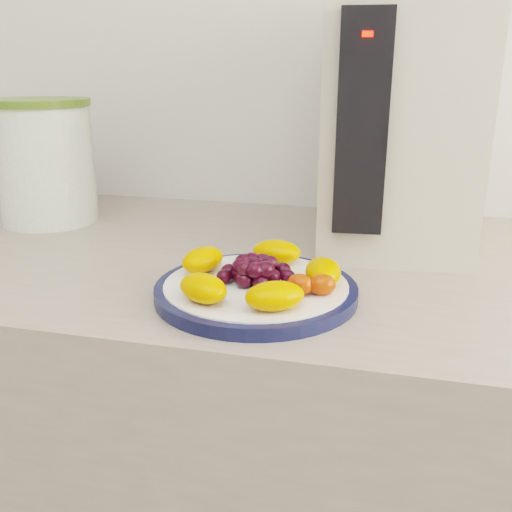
# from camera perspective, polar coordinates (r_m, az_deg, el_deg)

# --- Properties ---
(counter) EXTENTS (3.50, 0.60, 0.90)m
(counter) POSITION_cam_1_polar(r_m,az_deg,el_deg) (1.06, -2.46, -23.38)
(counter) COLOR gray
(counter) RESTS_ON floor
(plate_rim) EXTENTS (0.23, 0.23, 0.01)m
(plate_rim) POSITION_cam_1_polar(r_m,az_deg,el_deg) (0.66, 0.00, -3.52)
(plate_rim) COLOR #11173B
(plate_rim) RESTS_ON counter
(plate_face) EXTENTS (0.21, 0.21, 0.02)m
(plate_face) POSITION_cam_1_polar(r_m,az_deg,el_deg) (0.66, 0.00, -3.43)
(plate_face) COLOR white
(plate_face) RESTS_ON counter
(canister) EXTENTS (0.18, 0.18, 0.19)m
(canister) POSITION_cam_1_polar(r_m,az_deg,el_deg) (1.03, -20.36, 8.50)
(canister) COLOR #3F6C21
(canister) RESTS_ON counter
(canister_lid) EXTENTS (0.18, 0.18, 0.01)m
(canister_lid) POSITION_cam_1_polar(r_m,az_deg,el_deg) (1.02, -21.01, 14.15)
(canister_lid) COLOR #516B24
(canister_lid) RESTS_ON canister
(appliance_body) EXTENTS (0.23, 0.30, 0.36)m
(appliance_body) POSITION_cam_1_polar(r_m,az_deg,el_deg) (0.87, 13.96, 13.09)
(appliance_body) COLOR beige
(appliance_body) RESTS_ON counter
(appliance_panel) EXTENTS (0.06, 0.03, 0.27)m
(appliance_panel) POSITION_cam_1_polar(r_m,az_deg,el_deg) (0.72, 10.57, 12.71)
(appliance_panel) COLOR black
(appliance_panel) RESTS_ON appliance_body
(appliance_led) EXTENTS (0.01, 0.01, 0.01)m
(appliance_led) POSITION_cam_1_polar(r_m,az_deg,el_deg) (0.71, 11.10, 20.95)
(appliance_led) COLOR #FF0C05
(appliance_led) RESTS_ON appliance_panel
(fruit_plate) EXTENTS (0.20, 0.20, 0.03)m
(fruit_plate) POSITION_cam_1_polar(r_m,az_deg,el_deg) (0.65, 0.32, -1.64)
(fruit_plate) COLOR orange
(fruit_plate) RESTS_ON plate_face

